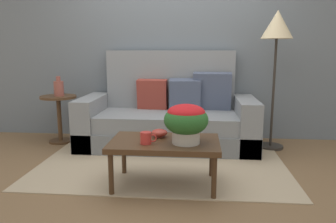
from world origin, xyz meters
name	(u,v)px	position (x,y,z in m)	size (l,w,h in m)	color
ground_plane	(161,169)	(0.00, 0.00, 0.00)	(14.00, 14.00, 0.00)	brown
wall_back	(172,30)	(0.00, 1.33, 1.43)	(6.40, 0.12, 2.86)	slate
area_rug	(163,162)	(0.00, 0.19, 0.01)	(2.52, 1.73, 0.01)	tan
couch	(169,118)	(0.01, 0.86, 0.34)	(2.10, 0.90, 1.16)	slate
coffee_table	(165,145)	(0.08, -0.40, 0.36)	(0.94, 0.58, 0.41)	#442D1B
side_table	(59,110)	(-1.39, 0.86, 0.41)	(0.45, 0.45, 0.60)	#4C331E
floor_lamp	(277,34)	(1.25, 0.84, 1.35)	(0.36, 0.36, 1.62)	#2D2823
potted_plant	(186,120)	(0.27, -0.46, 0.61)	(0.37, 0.37, 0.33)	#B7B2A8
coffee_mug	(146,138)	(-0.06, -0.51, 0.46)	(0.14, 0.09, 0.10)	red
snack_bowl	(159,133)	(0.02, -0.28, 0.45)	(0.14, 0.14, 0.07)	#B2382D
table_vase	(59,88)	(-1.38, 0.86, 0.70)	(0.12, 0.12, 0.25)	#934C42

